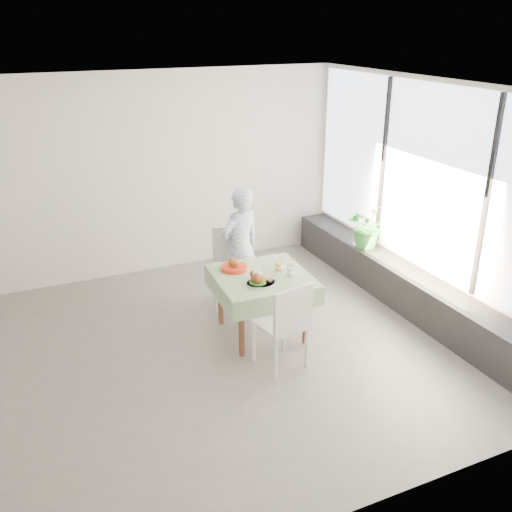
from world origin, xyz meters
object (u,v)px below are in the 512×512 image
chair_far (232,282)px  main_dish (259,279)px  cafe_table (262,298)px  chair_near (281,340)px  juice_cup_orange (279,266)px  potted_plant (366,225)px  diner (240,248)px

chair_far → main_dish: 1.14m
cafe_table → chair_near: (-0.10, -0.69, -0.16)m
chair_far → juice_cup_orange: bearing=-71.3°
cafe_table → potted_plant: 2.09m
main_dish → juice_cup_orange: 0.43m
main_dish → juice_cup_orange: (0.36, 0.24, 0.00)m
cafe_table → chair_near: chair_near is taller
cafe_table → potted_plant: potted_plant is taller
diner → juice_cup_orange: bearing=85.2°
juice_cup_orange → chair_near: bearing=-114.3°
cafe_table → diner: diner is taller
chair_far → chair_near: size_ratio=1.01×
chair_far → chair_near: bearing=-92.4°
cafe_table → chair_far: (-0.04, 0.83, -0.16)m
chair_near → diner: (0.17, 1.48, 0.47)m
chair_far → chair_near: 1.52m
cafe_table → chair_near: size_ratio=1.13×
cafe_table → chair_far: size_ratio=1.12×
cafe_table → diner: (0.07, 0.79, 0.31)m
cafe_table → main_dish: bearing=-122.1°
main_dish → cafe_table: bearing=57.9°
chair_near → main_dish: bearing=93.0°
cafe_table → juice_cup_orange: size_ratio=4.45×
chair_far → potted_plant: 2.02m
cafe_table → juice_cup_orange: 0.41m
juice_cup_orange → diner: bearing=101.8°
juice_cup_orange → potted_plant: bearing=23.1°
chair_near → diner: size_ratio=0.63×
chair_far → diner: 0.48m
chair_near → juice_cup_orange: size_ratio=3.93×
chair_near → chair_far: bearing=87.6°
cafe_table → chair_far: 0.84m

